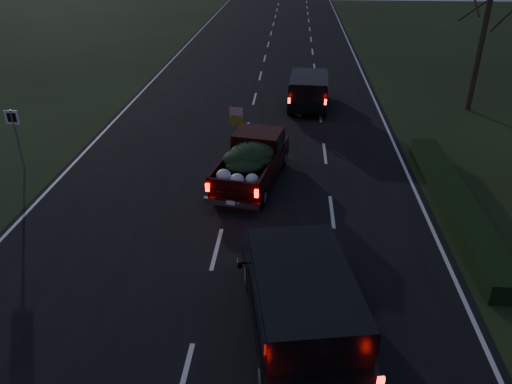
# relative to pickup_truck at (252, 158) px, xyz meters

# --- Properties ---
(ground) EXTENTS (120.00, 120.00, 0.00)m
(ground) POSITION_rel_pickup_truck_xyz_m (-0.70, -4.65, -0.96)
(ground) COLOR black
(ground) RESTS_ON ground
(road_asphalt) EXTENTS (14.00, 120.00, 0.02)m
(road_asphalt) POSITION_rel_pickup_truck_xyz_m (-0.70, -4.65, -0.95)
(road_asphalt) COLOR black
(road_asphalt) RESTS_ON ground
(hedge_row) EXTENTS (1.00, 10.00, 0.60)m
(hedge_row) POSITION_rel_pickup_truck_xyz_m (7.10, -1.65, -0.66)
(hedge_row) COLOR black
(hedge_row) RESTS_ON ground
(route_sign) EXTENTS (0.55, 0.08, 2.50)m
(route_sign) POSITION_rel_pickup_truck_xyz_m (-9.20, 0.35, 0.70)
(route_sign) COLOR gray
(route_sign) RESTS_ON ground
(bare_tree_far) EXTENTS (3.60, 3.60, 7.00)m
(bare_tree_far) POSITION_rel_pickup_truck_xyz_m (10.80, 9.35, 4.27)
(bare_tree_far) COLOR black
(bare_tree_far) RESTS_ON ground
(pickup_truck) EXTENTS (2.73, 5.16, 2.57)m
(pickup_truck) POSITION_rel_pickup_truck_xyz_m (0.00, 0.00, 0.00)
(pickup_truck) COLOR black
(pickup_truck) RESTS_ON ground
(lead_suv) EXTENTS (2.24, 4.88, 1.37)m
(lead_suv) POSITION_rel_pickup_truck_xyz_m (2.29, 9.23, 0.08)
(lead_suv) COLOR black
(lead_suv) RESTS_ON ground
(rear_suv) EXTENTS (3.16, 5.69, 1.54)m
(rear_suv) POSITION_rel_pickup_truck_xyz_m (1.78, -8.07, 0.21)
(rear_suv) COLOR black
(rear_suv) RESTS_ON ground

